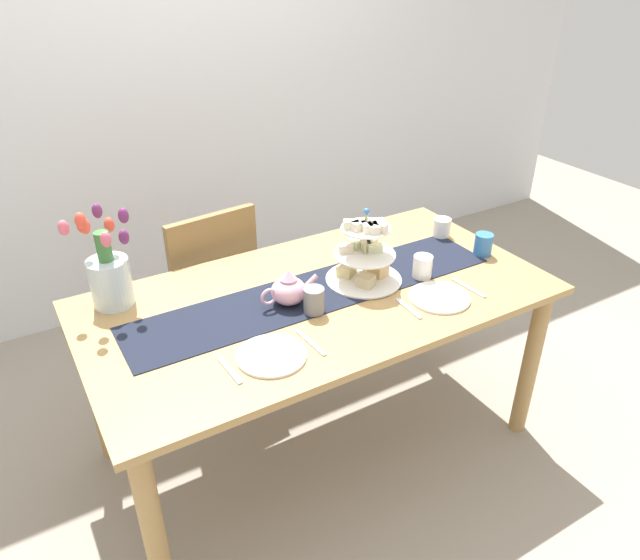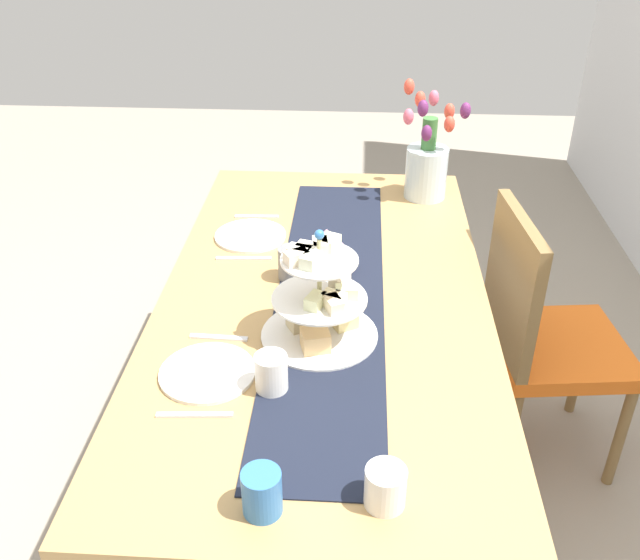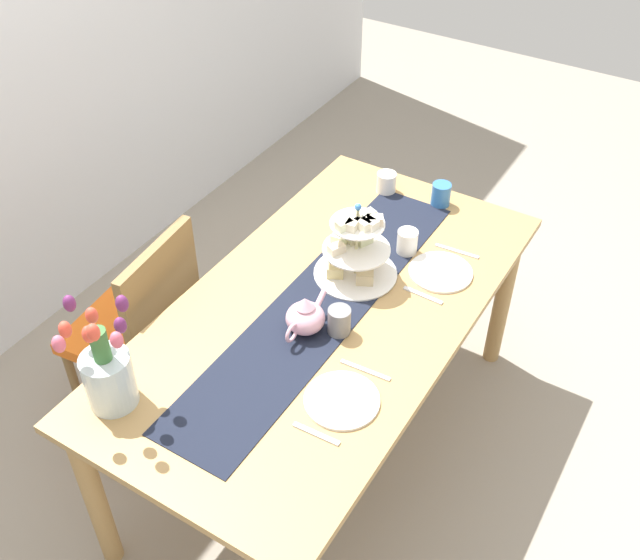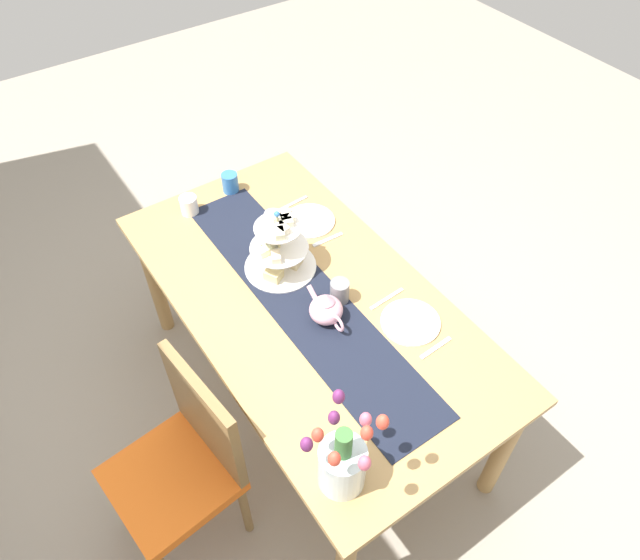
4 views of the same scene
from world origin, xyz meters
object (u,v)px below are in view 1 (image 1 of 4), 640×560
teapot (288,290)px  dinner_plate_right (439,297)px  fork_right (409,309)px  tiered_cake_stand (365,256)px  chair_left (206,286)px  knife_left (310,342)px  knife_right (468,288)px  fork_left (230,370)px  mug_white_text (422,267)px  tulip_vase (109,273)px  dinner_plate_left (271,356)px  mug_grey (314,300)px  cream_jug (442,228)px  dining_table (319,316)px  mug_orange (483,244)px

teapot → dinner_plate_right: teapot is taller
fork_right → tiered_cake_stand: bearing=94.8°
teapot → fork_right: 0.44m
chair_left → dinner_plate_right: (0.59, -0.94, 0.26)m
knife_left → fork_right: (0.41, 0.00, 0.00)m
teapot → knife_right: size_ratio=1.40×
fork_left → knife_right: 0.99m
fork_left → mug_white_text: mug_white_text is taller
fork_left → tiered_cake_stand: bearing=20.8°
tulip_vase → fork_right: bearing=-32.6°
tiered_cake_stand → mug_white_text: (0.21, -0.10, -0.06)m
chair_left → dinner_plate_left: size_ratio=3.96×
chair_left → knife_right: chair_left is taller
chair_left → teapot: (0.08, -0.69, 0.31)m
fork_left → mug_grey: (0.40, 0.16, 0.05)m
tiered_cake_stand → cream_jug: size_ratio=3.58×
chair_left → dinner_plate_left: bearing=-97.0°
chair_left → cream_jug: 1.13m
cream_jug → dinner_plate_right: size_ratio=0.37×
dining_table → teapot: 0.21m
dinner_plate_left → fork_left: dinner_plate_left is taller
teapot → fork_left: bearing=-143.3°
fork_left → tulip_vase: bearing=109.8°
mug_orange → chair_left: bearing=142.2°
teapot → dinner_plate_right: (0.50, -0.26, -0.05)m
tiered_cake_stand → cream_jug: (0.53, 0.15, -0.07)m
chair_left → mug_orange: size_ratio=9.58×
tiered_cake_stand → knife_right: 0.42m
dinner_plate_right → mug_white_text: (0.04, 0.16, 0.04)m
tulip_vase → dinner_plate_right: bearing=-28.9°
fork_left → dining_table: bearing=28.4°
dinner_plate_right → mug_white_text: size_ratio=2.42×
knife_left → mug_orange: 0.97m
cream_jug → mug_grey: size_ratio=0.89×
fork_left → mug_grey: mug_grey is taller
knife_right → fork_right: bearing=180.0°
dinner_plate_left → fork_left: (-0.14, 0.00, -0.00)m
dinner_plate_right → mug_grey: bearing=160.8°
tiered_cake_stand → tulip_vase: size_ratio=0.75×
dinner_plate_right → mug_orange: bearing=25.1°
fork_left → knife_right: size_ratio=0.88×
dinner_plate_left → mug_grey: 0.30m
mug_orange → dinner_plate_right: bearing=-154.9°
fork_left → mug_white_text: (0.89, 0.16, 0.04)m
knife_left → cream_jug: bearing=24.2°
dining_table → fork_left: (-0.47, -0.26, 0.10)m
fork_right → knife_right: same height
teapot → mug_orange: teapot is taller
cream_jug → dinner_plate_left: (-1.06, -0.41, -0.04)m
teapot → fork_left: teapot is taller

